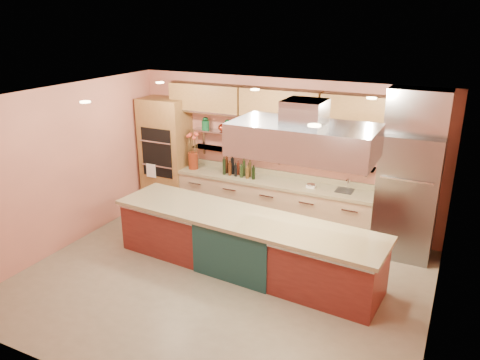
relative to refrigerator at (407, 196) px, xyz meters
The scene contains 21 objects.
floor 3.35m from the refrigerator, 137.68° to the right, with size 6.00×5.00×0.02m, color gray.
ceiling 3.63m from the refrigerator, 137.68° to the right, with size 6.00×5.00×0.02m, color black.
wall_back 2.40m from the refrigerator, behind, with size 6.00×0.04×2.80m, color #CB785F.
wall_front 5.21m from the refrigerator, 116.86° to the right, with size 6.00×0.04×2.80m, color #CB785F.
wall_left 5.77m from the refrigerator, 158.20° to the right, with size 0.04×5.00×2.80m, color #CB785F.
wall_right 2.26m from the refrigerator, 73.10° to the right, with size 0.04×5.00×2.80m, color #CB785F.
oven_stack 4.80m from the refrigerator, behind, with size 0.95×0.64×2.30m, color olive.
refrigerator is the anchor object (origin of this frame).
back_counter 2.47m from the refrigerator, behind, with size 3.84×0.64×0.93m, color tan.
wall_shelf_lower 2.43m from the refrigerator, behind, with size 3.60×0.26×0.03m, color #B0B3B8.
wall_shelf_upper 2.50m from the refrigerator, behind, with size 3.60×0.26×0.03m, color #B0B3B8.
upper_cabinets 2.69m from the refrigerator, behind, with size 4.60×0.36×0.55m, color olive.
range_hood 2.41m from the refrigerator, 127.94° to the right, with size 2.00×1.00×0.45m, color #B0B3B8.
ceiling_downlights 3.50m from the refrigerator, 140.46° to the right, with size 4.00×2.80×0.02m, color #FFE5A5.
island 2.81m from the refrigerator, 142.94° to the right, with size 4.34×0.94×0.91m, color maroon.
flower_vase 4.13m from the refrigerator, behind, with size 0.19×0.19×0.35m, color maroon.
oil_bottle_cluster 3.08m from the refrigerator, behind, with size 0.75×0.21×0.24m, color black.
kitchen_scale 1.65m from the refrigerator, behind, with size 0.15×0.12×0.09m, color white.
bar_faucet 1.02m from the refrigerator, behind, with size 0.03×0.03×0.25m, color white.
copper_kettle 3.64m from the refrigerator, behind, with size 0.19×0.19×0.15m, color #BC422B.
green_canister 3.03m from the refrigerator, behind, with size 0.16×0.16×0.19m, color #104A25.
Camera 1 is at (3.03, -5.51, 3.88)m, focal length 35.00 mm.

